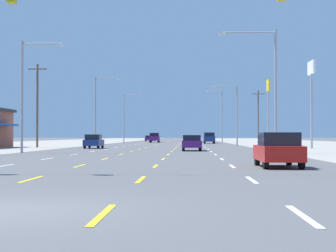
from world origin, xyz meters
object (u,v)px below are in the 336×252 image
streetlight_left_row_0 (26,88)px  streetlight_right_row_1 (234,110)px  hatchback_far_right_nearest (278,150)px  pole_sign_right_row_1 (311,80)px  sedan_inner_right_near (192,143)px  pole_sign_right_row_2 (268,95)px  sedan_far_left_farthest (149,138)px  streetlight_left_row_2 (125,115)px  streetlight_left_row_1 (98,106)px  hatchback_far_left_mid (94,141)px  sedan_inner_right_farther (190,138)px  suv_far_right_midfar (209,138)px  streetlight_right_row_2 (221,113)px  suv_inner_left_far (155,138)px

streetlight_left_row_0 → streetlight_right_row_1: (19.56, 33.74, -0.21)m
hatchback_far_right_nearest → pole_sign_right_row_1: bearing=74.9°
hatchback_far_right_nearest → sedan_inner_right_near: hatchback_far_right_nearest is taller
pole_sign_right_row_1 → streetlight_left_row_0: size_ratio=1.06×
sedan_inner_right_near → streetlight_left_row_0: size_ratio=0.50×
hatchback_far_right_nearest → pole_sign_right_row_2: bearing=82.0°
sedan_far_left_farthest → streetlight_right_row_1: bearing=-74.6°
sedan_inner_right_near → pole_sign_right_row_2: bearing=68.8°
streetlight_left_row_2 → pole_sign_right_row_2: bearing=-51.0°
sedan_far_left_farthest → pole_sign_right_row_2: (22.02, -57.91, 6.66)m
streetlight_left_row_1 → hatchback_far_left_mid: bearing=-81.6°
sedan_inner_right_near → hatchback_far_left_mid: (-10.78, 8.91, 0.03)m
sedan_inner_right_near → pole_sign_right_row_1: 17.40m
streetlight_right_row_1 → streetlight_left_row_0: bearing=-120.1°
streetlight_left_row_0 → pole_sign_right_row_1: bearing=31.8°
sedan_inner_right_farther → pole_sign_right_row_1: bearing=-80.0°
hatchback_far_right_nearest → hatchback_far_left_mid: same height
pole_sign_right_row_1 → pole_sign_right_row_2: bearing=94.7°
suv_far_right_midfar → streetlight_left_row_1: bearing=-129.4°
hatchback_far_right_nearest → suv_far_right_midfar: 72.79m
hatchback_far_right_nearest → hatchback_far_left_mid: 37.67m
pole_sign_right_row_2 → streetlight_left_row_1: streetlight_left_row_1 is taller
suv_far_right_midfar → pole_sign_right_row_2: (8.07, -17.37, 6.39)m
pole_sign_right_row_2 → streetlight_right_row_1: 6.53m
sedan_inner_right_farther → sedan_far_left_farthest: (-10.51, 3.63, 0.00)m
streetlight_right_row_2 → streetlight_left_row_2: bearing=180.0°
streetlight_left_row_2 → sedan_inner_right_near: bearing=-77.5°
sedan_inner_right_farther → streetlight_left_row_2: streetlight_left_row_2 is taller
streetlight_left_row_0 → streetlight_right_row_1: bearing=59.9°
suv_far_right_midfar → sedan_inner_right_farther: bearing=95.3°
hatchback_far_right_nearest → streetlight_left_row_2: bearing=101.2°
suv_far_right_midfar → pole_sign_right_row_1: bearing=-75.5°
sedan_inner_right_near → streetlight_right_row_1: 27.54m
sedan_far_left_farthest → streetlight_right_row_1: (16.75, -60.95, 4.27)m
hatchback_far_right_nearest → suv_inner_left_far: suv_inner_left_far is taller
sedan_inner_right_farther → streetlight_right_row_1: streetlight_right_row_1 is taller
hatchback_far_left_mid → streetlight_left_row_0: bearing=-99.0°
hatchback_far_left_mid → streetlight_left_row_2: bearing=92.9°
hatchback_far_right_nearest → sedan_inner_right_farther: hatchback_far_right_nearest is taller
suv_far_right_midfar → pole_sign_right_row_1: 39.47m
hatchback_far_left_mid → streetlight_left_row_1: size_ratio=0.39×
hatchback_far_right_nearest → streetlight_right_row_1: (2.55, 52.38, 4.24)m
suv_far_right_midfar → streetlight_left_row_0: 56.84m
hatchback_far_left_mid → streetlight_right_row_2: size_ratio=0.36×
pole_sign_right_row_2 → streetlight_left_row_2: streetlight_left_row_2 is taller
sedan_inner_right_near → hatchback_far_left_mid: hatchback_far_left_mid is taller
hatchback_far_right_nearest → streetlight_left_row_2: size_ratio=0.39×
suv_far_right_midfar → streetlight_left_row_2: 21.94m
sedan_inner_right_near → streetlight_left_row_1: 30.07m
suv_far_right_midfar → streetlight_right_row_2: 14.57m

